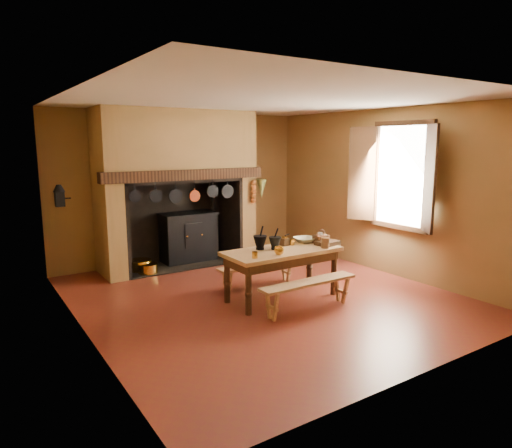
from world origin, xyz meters
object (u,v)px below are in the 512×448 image
(mixing_bowl, at_px, (305,240))
(wicker_basket, at_px, (321,239))
(bench_front, at_px, (309,289))
(work_table, at_px, (282,257))
(iron_range, at_px, (189,236))
(coffee_grinder, at_px, (285,241))

(mixing_bowl, height_order, wicker_basket, wicker_basket)
(bench_front, height_order, mixing_bowl, mixing_bowl)
(work_table, height_order, bench_front, work_table)
(bench_front, bearing_deg, iron_range, 93.90)
(coffee_grinder, xyz_separation_m, wicker_basket, (0.56, -0.17, 0.00))
(mixing_bowl, bearing_deg, wicker_basket, -44.26)
(iron_range, xyz_separation_m, mixing_bowl, (0.79, -2.48, 0.28))
(work_table, relative_size, mixing_bowl, 5.24)
(bench_front, height_order, coffee_grinder, coffee_grinder)
(work_table, bearing_deg, mixing_bowl, 18.42)
(iron_range, bearing_deg, coffee_grinder, -80.76)
(mixing_bowl, xyz_separation_m, wicker_basket, (0.18, -0.17, 0.03))
(work_table, relative_size, wicker_basket, 7.40)
(work_table, xyz_separation_m, coffee_grinder, (0.18, 0.19, 0.18))
(bench_front, distance_m, mixing_bowl, 1.07)
(iron_range, distance_m, bench_front, 3.28)
(iron_range, bearing_deg, work_table, -85.23)
(bench_front, bearing_deg, coffee_grinder, 76.94)
(wicker_basket, bearing_deg, bench_front, -142.85)
(wicker_basket, bearing_deg, iron_range, 107.68)
(work_table, xyz_separation_m, bench_front, (0.00, -0.60, -0.30))
(coffee_grinder, bearing_deg, work_table, -141.43)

